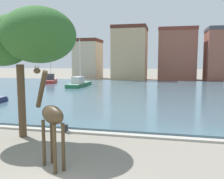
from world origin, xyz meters
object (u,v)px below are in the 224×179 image
(sailboat_green, at_px, (80,84))
(shade_tree, at_px, (24,38))
(sailboat_red, at_px, (51,80))
(mooring_bollard, at_px, (66,129))
(giraffe_statue, at_px, (51,116))

(sailboat_green, xyz_separation_m, shade_tree, (6.66, -26.79, 4.93))
(sailboat_red, relative_size, mooring_bollard, 13.90)
(sailboat_red, bearing_deg, sailboat_green, -32.84)
(sailboat_red, relative_size, sailboat_green, 0.80)
(shade_tree, bearing_deg, mooring_bollard, 41.34)
(sailboat_red, relative_size, shade_tree, 0.97)
(giraffe_statue, height_order, sailboat_green, sailboat_green)
(giraffe_statue, bearing_deg, shade_tree, 134.04)
(shade_tree, height_order, mooring_bollard, shade_tree)
(sailboat_green, bearing_deg, shade_tree, -76.04)
(sailboat_red, distance_m, mooring_bollard, 34.58)
(giraffe_statue, height_order, sailboat_red, sailboat_red)
(giraffe_statue, bearing_deg, sailboat_green, 107.96)
(giraffe_statue, relative_size, sailboat_green, 0.48)
(sailboat_red, bearing_deg, mooring_bollard, -61.84)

